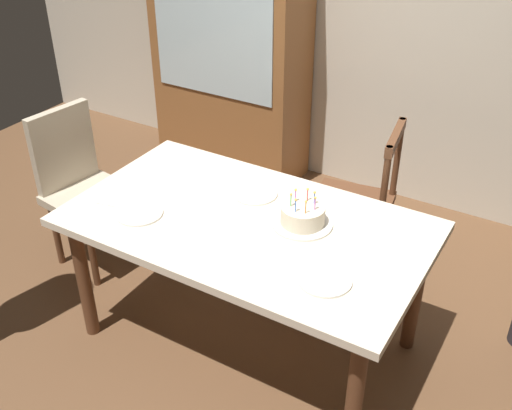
% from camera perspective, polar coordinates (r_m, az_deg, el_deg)
% --- Properties ---
extents(ground, '(6.40, 6.40, 0.00)m').
position_cam_1_polar(ground, '(3.29, -0.76, -12.24)').
color(ground, brown).
extents(back_wall, '(6.40, 0.10, 2.60)m').
position_cam_1_polar(back_wall, '(4.17, 13.14, 17.43)').
color(back_wall, beige).
rests_on(back_wall, ground).
extents(dining_table, '(1.67, 0.96, 0.74)m').
position_cam_1_polar(dining_table, '(2.87, -0.86, -2.86)').
color(dining_table, beige).
rests_on(dining_table, ground).
extents(birthday_cake, '(0.28, 0.28, 0.17)m').
position_cam_1_polar(birthday_cake, '(2.78, 4.37, -1.07)').
color(birthday_cake, silver).
rests_on(birthday_cake, dining_table).
extents(plate_near_celebrant, '(0.22, 0.22, 0.01)m').
position_cam_1_polar(plate_near_celebrant, '(2.91, -10.85, -0.78)').
color(plate_near_celebrant, white).
rests_on(plate_near_celebrant, dining_table).
extents(plate_far_side, '(0.22, 0.22, 0.01)m').
position_cam_1_polar(plate_far_side, '(3.01, -0.07, 1.06)').
color(plate_far_side, white).
rests_on(plate_far_side, dining_table).
extents(plate_near_guest, '(0.22, 0.22, 0.01)m').
position_cam_1_polar(plate_near_guest, '(2.48, 6.46, -6.99)').
color(plate_near_guest, white).
rests_on(plate_near_guest, dining_table).
extents(fork_near_celebrant, '(0.18, 0.05, 0.01)m').
position_cam_1_polar(fork_near_celebrant, '(3.01, -13.25, -0.03)').
color(fork_near_celebrant, silver).
rests_on(fork_near_celebrant, dining_table).
extents(fork_far_side, '(0.18, 0.03, 0.01)m').
position_cam_1_polar(fork_far_side, '(3.09, -2.60, 1.82)').
color(fork_far_side, silver).
rests_on(fork_far_side, dining_table).
extents(chair_spindle_back, '(0.50, 0.50, 0.95)m').
position_cam_1_polar(chair_spindle_back, '(3.51, 9.33, -0.08)').
color(chair_spindle_back, '#56331E').
rests_on(chair_spindle_back, ground).
extents(chair_upholstered, '(0.50, 0.50, 0.95)m').
position_cam_1_polar(chair_upholstered, '(3.71, -16.15, 2.22)').
color(chair_upholstered, tan).
rests_on(chair_upholstered, ground).
extents(china_cabinet, '(1.10, 0.45, 1.90)m').
position_cam_1_polar(china_cabinet, '(4.46, -2.40, 14.50)').
color(china_cabinet, brown).
rests_on(china_cabinet, ground).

